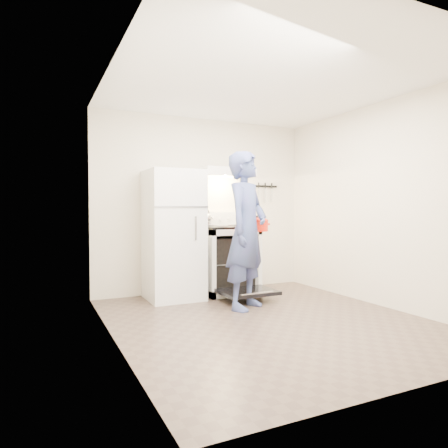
{
  "coord_description": "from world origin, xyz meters",
  "views": [
    {
      "loc": [
        -2.23,
        -3.6,
        1.18
      ],
      "look_at": [
        -0.05,
        1.0,
        1.0
      ],
      "focal_mm": 32.0,
      "sensor_mm": 36.0,
      "label": 1
    }
  ],
  "objects_px": {
    "dutch_oven": "(257,226)",
    "person": "(247,230)",
    "stove_body": "(227,261)",
    "tea_kettle": "(206,217)",
    "refrigerator": "(173,235)"
  },
  "relations": [
    {
      "from": "refrigerator",
      "to": "tea_kettle",
      "type": "relative_size",
      "value": 6.86
    },
    {
      "from": "refrigerator",
      "to": "tea_kettle",
      "type": "distance_m",
      "value": 0.66
    },
    {
      "from": "refrigerator",
      "to": "tea_kettle",
      "type": "xyz_separation_m",
      "value": [
        0.57,
        0.24,
        0.22
      ]
    },
    {
      "from": "stove_body",
      "to": "dutch_oven",
      "type": "relative_size",
      "value": 2.5
    },
    {
      "from": "stove_body",
      "to": "person",
      "type": "bearing_deg",
      "value": -101.37
    },
    {
      "from": "dutch_oven",
      "to": "stove_body",
      "type": "bearing_deg",
      "value": 102.47
    },
    {
      "from": "refrigerator",
      "to": "dutch_oven",
      "type": "relative_size",
      "value": 4.61
    },
    {
      "from": "refrigerator",
      "to": "stove_body",
      "type": "xyz_separation_m",
      "value": [
        0.81,
        0.02,
        -0.39
      ]
    },
    {
      "from": "refrigerator",
      "to": "stove_body",
      "type": "height_order",
      "value": "refrigerator"
    },
    {
      "from": "tea_kettle",
      "to": "person",
      "type": "relative_size",
      "value": 0.13
    },
    {
      "from": "refrigerator",
      "to": "person",
      "type": "height_order",
      "value": "person"
    },
    {
      "from": "dutch_oven",
      "to": "person",
      "type": "bearing_deg",
      "value": -135.83
    },
    {
      "from": "stove_body",
      "to": "tea_kettle",
      "type": "height_order",
      "value": "tea_kettle"
    },
    {
      "from": "refrigerator",
      "to": "dutch_oven",
      "type": "bearing_deg",
      "value": -31.1
    },
    {
      "from": "tea_kettle",
      "to": "dutch_oven",
      "type": "xyz_separation_m",
      "value": [
        0.37,
        -0.81,
        -0.1
      ]
    }
  ]
}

